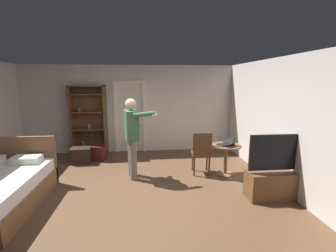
{
  "coord_description": "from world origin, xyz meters",
  "views": [
    {
      "loc": [
        0.4,
        -4.21,
        2.09
      ],
      "look_at": [
        0.9,
        0.61,
        1.18
      ],
      "focal_mm": 25.08,
      "sensor_mm": 36.0,
      "label": 1
    }
  ],
  "objects_px": {
    "bookshelf": "(89,118)",
    "wooden_chair": "(201,151)",
    "side_table": "(226,155)",
    "suitcase_dark": "(81,155)",
    "bottle_on_table": "(234,141)",
    "tv_flatscreen": "(277,179)",
    "suitcase_small": "(96,153)",
    "laptop": "(226,143)",
    "person_blue_shirt": "(132,132)"
  },
  "relations": [
    {
      "from": "bookshelf",
      "to": "suitcase_small",
      "type": "bearing_deg",
      "value": -65.01
    },
    {
      "from": "side_table",
      "to": "suitcase_dark",
      "type": "bearing_deg",
      "value": 161.52
    },
    {
      "from": "laptop",
      "to": "bottle_on_table",
      "type": "relative_size",
      "value": 1.68
    },
    {
      "from": "bottle_on_table",
      "to": "suitcase_dark",
      "type": "xyz_separation_m",
      "value": [
        -3.62,
        1.24,
        -0.61
      ]
    },
    {
      "from": "bottle_on_table",
      "to": "suitcase_dark",
      "type": "bearing_deg",
      "value": 161.05
    },
    {
      "from": "bookshelf",
      "to": "laptop",
      "type": "xyz_separation_m",
      "value": [
        3.39,
        -1.97,
        -0.32
      ]
    },
    {
      "from": "wooden_chair",
      "to": "person_blue_shirt",
      "type": "bearing_deg",
      "value": -179.93
    },
    {
      "from": "tv_flatscreen",
      "to": "side_table",
      "type": "height_order",
      "value": "tv_flatscreen"
    },
    {
      "from": "laptop",
      "to": "suitcase_small",
      "type": "relative_size",
      "value": 0.83
    },
    {
      "from": "side_table",
      "to": "bottle_on_table",
      "type": "bearing_deg",
      "value": -29.74
    },
    {
      "from": "wooden_chair",
      "to": "suitcase_dark",
      "type": "distance_m",
      "value": 3.15
    },
    {
      "from": "laptop",
      "to": "suitcase_small",
      "type": "distance_m",
      "value": 3.46
    },
    {
      "from": "wooden_chair",
      "to": "suitcase_dark",
      "type": "height_order",
      "value": "wooden_chair"
    },
    {
      "from": "bookshelf",
      "to": "side_table",
      "type": "distance_m",
      "value": 3.96
    },
    {
      "from": "person_blue_shirt",
      "to": "suitcase_small",
      "type": "height_order",
      "value": "person_blue_shirt"
    },
    {
      "from": "side_table",
      "to": "tv_flatscreen",
      "type": "bearing_deg",
      "value": -64.61
    },
    {
      "from": "side_table",
      "to": "suitcase_small",
      "type": "height_order",
      "value": "side_table"
    },
    {
      "from": "suitcase_dark",
      "to": "suitcase_small",
      "type": "height_order",
      "value": "suitcase_dark"
    },
    {
      "from": "wooden_chair",
      "to": "person_blue_shirt",
      "type": "distance_m",
      "value": 1.62
    },
    {
      "from": "laptop",
      "to": "bottle_on_table",
      "type": "bearing_deg",
      "value": -14.52
    },
    {
      "from": "person_blue_shirt",
      "to": "tv_flatscreen",
      "type": "bearing_deg",
      "value": -24.91
    },
    {
      "from": "suitcase_dark",
      "to": "laptop",
      "type": "bearing_deg",
      "value": -21.7
    },
    {
      "from": "laptop",
      "to": "suitcase_dark",
      "type": "relative_size",
      "value": 0.83
    },
    {
      "from": "person_blue_shirt",
      "to": "suitcase_dark",
      "type": "height_order",
      "value": "person_blue_shirt"
    },
    {
      "from": "tv_flatscreen",
      "to": "side_table",
      "type": "bearing_deg",
      "value": 115.39
    },
    {
      "from": "laptop",
      "to": "side_table",
      "type": "bearing_deg",
      "value": 70.73
    },
    {
      "from": "bottle_on_table",
      "to": "side_table",
      "type": "bearing_deg",
      "value": 150.26
    },
    {
      "from": "bookshelf",
      "to": "wooden_chair",
      "type": "height_order",
      "value": "bookshelf"
    },
    {
      "from": "bookshelf",
      "to": "bottle_on_table",
      "type": "relative_size",
      "value": 7.91
    },
    {
      "from": "side_table",
      "to": "laptop",
      "type": "distance_m",
      "value": 0.28
    },
    {
      "from": "bookshelf",
      "to": "person_blue_shirt",
      "type": "height_order",
      "value": "bookshelf"
    },
    {
      "from": "bottle_on_table",
      "to": "bookshelf",
      "type": "bearing_deg",
      "value": 150.5
    },
    {
      "from": "tv_flatscreen",
      "to": "laptop",
      "type": "relative_size",
      "value": 2.82
    },
    {
      "from": "bookshelf",
      "to": "bottle_on_table",
      "type": "height_order",
      "value": "bookshelf"
    },
    {
      "from": "tv_flatscreen",
      "to": "person_blue_shirt",
      "type": "relative_size",
      "value": 0.68
    },
    {
      "from": "wooden_chair",
      "to": "suitcase_small",
      "type": "xyz_separation_m",
      "value": [
        -2.59,
        1.28,
        -0.35
      ]
    },
    {
      "from": "laptop",
      "to": "suitcase_small",
      "type": "height_order",
      "value": "laptop"
    },
    {
      "from": "bottle_on_table",
      "to": "suitcase_dark",
      "type": "distance_m",
      "value": 3.87
    },
    {
      "from": "laptop",
      "to": "suitcase_small",
      "type": "bearing_deg",
      "value": 155.95
    },
    {
      "from": "side_table",
      "to": "laptop",
      "type": "xyz_separation_m",
      "value": [
        -0.01,
        -0.04,
        0.28
      ]
    },
    {
      "from": "bookshelf",
      "to": "wooden_chair",
      "type": "bearing_deg",
      "value": -32.88
    },
    {
      "from": "suitcase_small",
      "to": "tv_flatscreen",
      "type": "bearing_deg",
      "value": -18.14
    },
    {
      "from": "side_table",
      "to": "person_blue_shirt",
      "type": "bearing_deg",
      "value": 177.93
    },
    {
      "from": "bookshelf",
      "to": "person_blue_shirt",
      "type": "distance_m",
      "value": 2.27
    },
    {
      "from": "laptop",
      "to": "tv_flatscreen",
      "type": "bearing_deg",
      "value": -63.23
    },
    {
      "from": "tv_flatscreen",
      "to": "bottle_on_table",
      "type": "height_order",
      "value": "tv_flatscreen"
    },
    {
      "from": "laptop",
      "to": "wooden_chair",
      "type": "distance_m",
      "value": 0.58
    },
    {
      "from": "tv_flatscreen",
      "to": "bottle_on_table",
      "type": "bearing_deg",
      "value": 110.76
    },
    {
      "from": "wooden_chair",
      "to": "side_table",
      "type": "bearing_deg",
      "value": -8.08
    },
    {
      "from": "tv_flatscreen",
      "to": "bottle_on_table",
      "type": "xyz_separation_m",
      "value": [
        -0.4,
        1.07,
        0.46
      ]
    }
  ]
}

